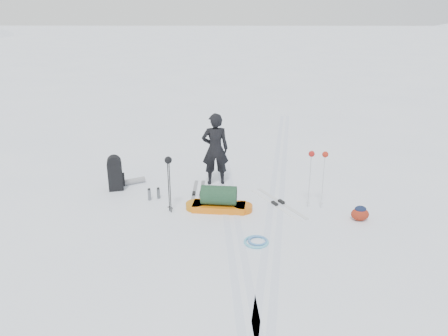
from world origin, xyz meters
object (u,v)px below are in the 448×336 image
at_px(skier, 215,149).
at_px(pulk_sled, 219,201).
at_px(ski_poles_black, 168,167).
at_px(expedition_rucksack, 118,174).

distance_m(skier, pulk_sled, 1.79).
xyz_separation_m(skier, ski_poles_black, (-0.98, -1.73, 0.14)).
bearing_deg(pulk_sled, ski_poles_black, -169.26).
height_order(pulk_sled, ski_poles_black, ski_poles_black).
bearing_deg(expedition_rucksack, pulk_sled, -38.04).
bearing_deg(skier, expedition_rucksack, 2.63).
bearing_deg(skier, ski_poles_black, 53.62).
relative_size(skier, expedition_rucksack, 2.08).
height_order(pulk_sled, expedition_rucksack, expedition_rucksack).
bearing_deg(skier, pulk_sled, 87.97).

